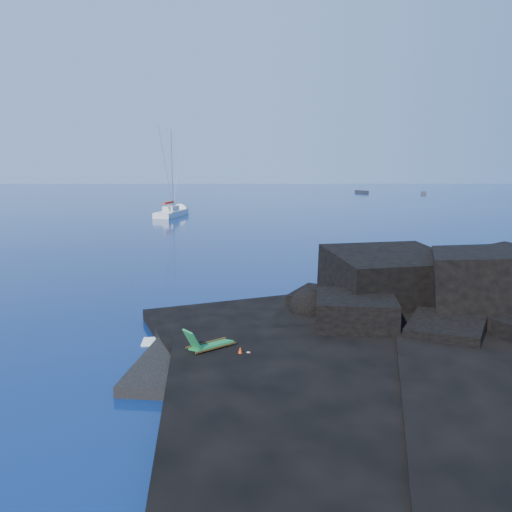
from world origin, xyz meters
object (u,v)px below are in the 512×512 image
at_px(distant_boat_a, 362,193).
at_px(distant_boat_b, 423,194).
at_px(sunbather, 234,358).
at_px(deck_chair, 211,339).
at_px(sailboat, 172,216).
at_px(marker_cone, 240,354).

relative_size(distant_boat_a, distant_boat_b, 1.12).
bearing_deg(sunbather, deck_chair, 116.83).
relative_size(deck_chair, distant_boat_b, 0.37).
height_order(sailboat, marker_cone, sailboat).
relative_size(sunbather, distant_boat_a, 0.32).
xyz_separation_m(sailboat, sunbather, (10.83, -53.78, 0.53)).
relative_size(deck_chair, marker_cone, 3.41).
bearing_deg(marker_cone, sailboat, 101.61).
relative_size(sailboat, distant_boat_b, 2.66).
distance_m(deck_chair, distant_boat_a, 123.00).
bearing_deg(deck_chair, distant_boat_a, 37.34).
height_order(sailboat, distant_boat_a, sailboat).
relative_size(sailboat, deck_chair, 7.17).
xyz_separation_m(sailboat, distant_boat_b, (55.10, 60.10, 0.00)).
height_order(marker_cone, distant_boat_b, marker_cone).
height_order(sunbather, distant_boat_a, sunbather).
relative_size(sunbather, marker_cone, 3.25).
xyz_separation_m(sailboat, deck_chair, (10.02, -53.11, 0.93)).
bearing_deg(distant_boat_a, deck_chair, -120.77).
distance_m(deck_chair, sunbather, 1.13).
bearing_deg(marker_cone, deck_chair, 151.88).
height_order(deck_chair, sunbather, deck_chair).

